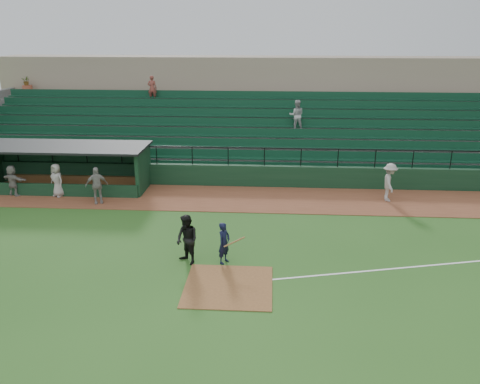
{
  "coord_description": "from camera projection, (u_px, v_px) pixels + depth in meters",
  "views": [
    {
      "loc": [
        1.36,
        -15.68,
        8.43
      ],
      "look_at": [
        0.0,
        5.0,
        1.4
      ],
      "focal_mm": 36.37,
      "sensor_mm": 36.0,
      "label": 1
    }
  ],
  "objects": [
    {
      "name": "warning_track",
      "position": [
        244.0,
        199.0,
        25.16
      ],
      "size": [
        40.0,
        4.0,
        0.03
      ],
      "primitive_type": "cube",
      "color": "brown",
      "rests_on": "ground"
    },
    {
      "name": "batter_at_plate",
      "position": [
        224.0,
        243.0,
        18.12
      ],
      "size": [
        1.1,
        0.72,
        1.61
      ],
      "color": "black",
      "rests_on": "ground"
    },
    {
      "name": "dugout_player_a",
      "position": [
        97.0,
        185.0,
        24.24
      ],
      "size": [
        1.19,
        0.89,
        1.87
      ],
      "primitive_type": "imported",
      "rotation": [
        0.0,
        0.0,
        0.45
      ],
      "color": "gray",
      "rests_on": "warning_track"
    },
    {
      "name": "umpire",
      "position": [
        187.0,
        240.0,
        18.04
      ],
      "size": [
        1.17,
        1.16,
        1.91
      ],
      "primitive_type": "imported",
      "rotation": [
        0.0,
        0.0,
        -0.75
      ],
      "color": "black",
      "rests_on": "ground"
    },
    {
      "name": "foul_line",
      "position": [
        446.0,
        264.0,
        18.24
      ],
      "size": [
        17.49,
        4.44,
        0.01
      ],
      "primitive_type": "cube",
      "rotation": [
        0.0,
        0.0,
        0.24
      ],
      "color": "white",
      "rests_on": "ground"
    },
    {
      "name": "stadium_structure",
      "position": [
        251.0,
        124.0,
        32.42
      ],
      "size": [
        38.0,
        13.08,
        6.4
      ],
      "color": "#10311C",
      "rests_on": "ground"
    },
    {
      "name": "runner",
      "position": [
        389.0,
        182.0,
        24.56
      ],
      "size": [
        0.8,
        1.3,
        1.95
      ],
      "primitive_type": "imported",
      "rotation": [
        0.0,
        0.0,
        1.51
      ],
      "color": "#A49E9A",
      "rests_on": "warning_track"
    },
    {
      "name": "ground",
      "position": [
        231.0,
        273.0,
        17.61
      ],
      "size": [
        90.0,
        90.0,
        0.0
      ],
      "primitive_type": "plane",
      "color": "#26521A",
      "rests_on": "ground"
    },
    {
      "name": "dugout",
      "position": [
        70.0,
        163.0,
        26.82
      ],
      "size": [
        8.9,
        3.2,
        2.42
      ],
      "color": "#10311C",
      "rests_on": "ground"
    },
    {
      "name": "home_plate_dirt",
      "position": [
        229.0,
        286.0,
        16.66
      ],
      "size": [
        3.0,
        3.0,
        0.03
      ],
      "primitive_type": "cube",
      "color": "brown",
      "rests_on": "ground"
    },
    {
      "name": "dugout_player_c",
      "position": [
        13.0,
        181.0,
        25.37
      ],
      "size": [
        1.59,
        0.97,
        1.64
      ],
      "primitive_type": "imported",
      "rotation": [
        0.0,
        0.0,
        2.8
      ],
      "color": "gray",
      "rests_on": "warning_track"
    },
    {
      "name": "dugout_player_b",
      "position": [
        57.0,
        180.0,
        25.24
      ],
      "size": [
        1.02,
        0.9,
        1.75
      ],
      "primitive_type": "imported",
      "rotation": [
        0.0,
        0.0,
        -0.51
      ],
      "color": "#A9A29E",
      "rests_on": "warning_track"
    }
  ]
}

